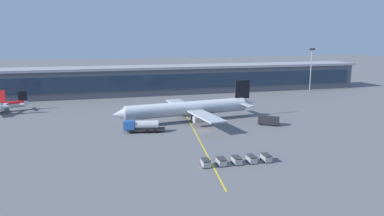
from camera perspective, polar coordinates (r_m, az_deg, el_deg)
ground_plane at (r=95.48m, az=1.97°, el=-3.71°), size 700.00×700.00×0.00m
apron_lead_in_line at (r=96.68m, az=0.29°, el=-3.51°), size 11.26×79.29×0.01m
terminal_building at (r=158.84m, az=-6.79°, el=4.54°), size 202.76×16.91×12.30m
main_airliner at (r=105.03m, az=-0.56°, el=-0.05°), size 45.50×36.31×11.66m
fuel_tanker at (r=94.46m, az=-8.17°, el=-2.89°), size 11.07×4.30×3.25m
lavatory_truck at (r=103.74m, az=12.23°, el=-1.94°), size 6.06×5.23×2.50m
baggage_cart_0 at (r=69.55m, az=2.22°, el=-8.86°), size 1.70×2.70×1.48m
baggage_cart_1 at (r=70.43m, az=4.76°, el=-8.63°), size 1.70×2.70×1.48m
baggage_cart_2 at (r=71.45m, az=7.23°, el=-8.39°), size 1.70×2.70×1.48m
baggage_cart_3 at (r=72.59m, az=9.62°, el=-8.14°), size 1.70×2.70×1.48m
baggage_cart_4 at (r=73.86m, az=11.93°, el=-7.88°), size 1.70×2.70×1.48m
apron_light_mast_0 at (r=174.18m, az=18.74°, el=6.51°), size 2.80×0.50×19.96m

